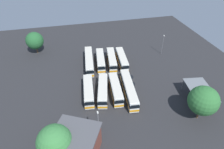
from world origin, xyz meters
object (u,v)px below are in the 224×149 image
at_px(bus_row1_slot3, 129,89).
at_px(bus_row0_slot0, 89,61).
at_px(lamp_post_near_entrance, 99,125).
at_px(tree_north_edge, 203,101).
at_px(bus_row1_slot0, 89,91).
at_px(bus_row1_slot2, 116,89).
at_px(tree_northwest, 54,142).
at_px(bus_row1_slot1, 103,90).
at_px(lamp_post_mid_lot, 163,44).
at_px(bus_row0_slot1, 100,60).
at_px(maintenance_shelter, 200,90).
at_px(bus_row0_slot2, 112,59).
at_px(bus_row0_slot3, 122,59).
at_px(depot_building, 76,145).
at_px(tree_south_edge, 35,41).

bearing_deg(bus_row1_slot3, bus_row0_slot0, -152.99).
bearing_deg(lamp_post_near_entrance, tree_north_edge, 91.39).
distance_m(bus_row1_slot0, lamp_post_near_entrance, 15.30).
bearing_deg(bus_row1_slot2, bus_row1_slot0, -97.46).
distance_m(bus_row1_slot2, tree_northwest, 23.54).
height_order(bus_row1_slot2, bus_row1_slot3, same).
height_order(bus_row1_slot1, bus_row1_slot3, same).
bearing_deg(lamp_post_mid_lot, bus_row0_slot1, -84.75).
bearing_deg(bus_row0_slot0, maintenance_shelter, 47.93).
bearing_deg(bus_row0_slot1, tree_north_edge, 33.09).
xyz_separation_m(bus_row0_slot0, maintenance_shelter, (24.21, 26.83, 1.79)).
bearing_deg(lamp_post_near_entrance, bus_row1_slot1, 165.56).
height_order(bus_row1_slot1, tree_northwest, tree_northwest).
height_order(bus_row0_slot1, tree_northwest, tree_northwest).
distance_m(bus_row1_slot1, lamp_post_mid_lot, 31.91).
distance_m(bus_row0_slot2, lamp_post_near_entrance, 31.36).
bearing_deg(lamp_post_near_entrance, bus_row1_slot2, 152.46).
bearing_deg(tree_northwest, bus_row1_slot1, 143.44).
bearing_deg(maintenance_shelter, bus_row1_slot2, -109.52).
relative_size(bus_row1_slot2, bus_row1_slot3, 0.78).
relative_size(lamp_post_mid_lot, lamp_post_near_entrance, 0.84).
bearing_deg(tree_northwest, tree_north_edge, 95.40).
xyz_separation_m(bus_row1_slot0, lamp_post_mid_lot, (-17.23, 30.30, 2.33)).
relative_size(bus_row1_slot2, lamp_post_mid_lot, 1.57).
distance_m(bus_row0_slot3, lamp_post_mid_lot, 17.15).
relative_size(bus_row1_slot0, tree_north_edge, 1.21).
bearing_deg(bus_row0_slot0, bus_row0_slot1, 81.97).
relative_size(bus_row0_slot1, depot_building, 0.99).
distance_m(bus_row0_slot2, bus_row1_slot1, 16.45).
relative_size(bus_row0_slot2, tree_northwest, 1.30).
bearing_deg(bus_row1_slot0, bus_row1_slot1, 80.82).
bearing_deg(bus_row1_slot1, tree_south_edge, -146.13).
distance_m(bus_row0_slot0, depot_building, 33.85).
relative_size(bus_row1_slot0, tree_northwest, 1.24).
xyz_separation_m(bus_row0_slot0, lamp_post_near_entrance, (30.56, -2.06, 3.06)).
height_order(bus_row0_slot2, bus_row1_slot3, same).
distance_m(bus_row1_slot0, tree_northwest, 20.00).
height_order(bus_row1_slot1, lamp_post_mid_lot, lamp_post_mid_lot).
bearing_deg(tree_north_edge, lamp_post_near_entrance, -88.61).
xyz_separation_m(lamp_post_near_entrance, tree_north_edge, (-0.61, 25.12, 1.01)).
xyz_separation_m(bus_row1_slot3, lamp_post_mid_lot, (-19.07, 19.09, 2.33)).
height_order(lamp_post_mid_lot, tree_north_edge, tree_north_edge).
bearing_deg(tree_north_edge, bus_row0_slot1, -146.91).
height_order(depot_building, tree_south_edge, tree_south_edge).
relative_size(bus_row1_slot3, tree_northwest, 1.64).
relative_size(bus_row1_slot2, tree_north_edge, 1.25).
xyz_separation_m(bus_row1_slot3, lamp_post_near_entrance, (13.15, -10.94, 3.06)).
xyz_separation_m(bus_row0_slot0, lamp_post_mid_lot, (-1.66, 27.97, 2.33)).
bearing_deg(bus_row1_slot3, bus_row0_slot1, -163.58).
xyz_separation_m(bus_row0_slot1, tree_south_edge, (-14.10, -22.24, 3.22)).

